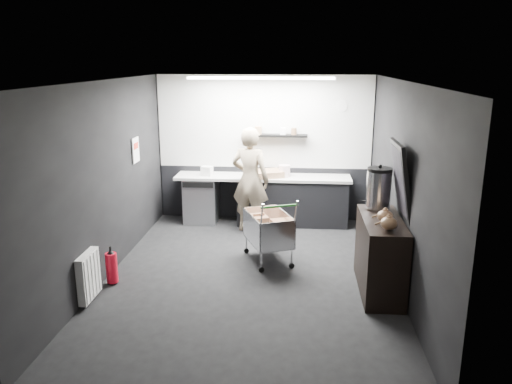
{
  "coord_description": "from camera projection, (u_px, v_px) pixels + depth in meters",
  "views": [
    {
      "loc": [
        0.64,
        -6.44,
        2.97
      ],
      "look_at": [
        0.05,
        0.4,
        1.14
      ],
      "focal_mm": 35.0,
      "sensor_mm": 36.0,
      "label": 1
    }
  ],
  "objects": [
    {
      "name": "floor",
      "position": [
        250.0,
        277.0,
        7.02
      ],
      "size": [
        5.5,
        5.5,
        0.0
      ],
      "primitive_type": "plane",
      "color": "black",
      "rests_on": "ground"
    },
    {
      "name": "ceiling",
      "position": [
        249.0,
        81.0,
        6.32
      ],
      "size": [
        5.5,
        5.5,
        0.0
      ],
      "primitive_type": "plane",
      "rotation": [
        3.14,
        0.0,
        0.0
      ],
      "color": "silver",
      "rests_on": "wall_back"
    },
    {
      "name": "wall_back",
      "position": [
        264.0,
        149.0,
        9.32
      ],
      "size": [
        5.5,
        0.0,
        5.5
      ],
      "primitive_type": "plane",
      "rotation": [
        1.57,
        0.0,
        0.0
      ],
      "color": "black",
      "rests_on": "floor"
    },
    {
      "name": "wall_front",
      "position": [
        216.0,
        267.0,
        4.03
      ],
      "size": [
        5.5,
        0.0,
        5.5
      ],
      "primitive_type": "plane",
      "rotation": [
        -1.57,
        0.0,
        0.0
      ],
      "color": "black",
      "rests_on": "floor"
    },
    {
      "name": "wall_left",
      "position": [
        105.0,
        181.0,
        6.84
      ],
      "size": [
        0.0,
        5.5,
        5.5
      ],
      "primitive_type": "plane",
      "rotation": [
        1.57,
        0.0,
        1.57
      ],
      "color": "black",
      "rests_on": "floor"
    },
    {
      "name": "wall_right",
      "position": [
        402.0,
        187.0,
        6.51
      ],
      "size": [
        0.0,
        5.5,
        5.5
      ],
      "primitive_type": "plane",
      "rotation": [
        1.57,
        0.0,
        -1.57
      ],
      "color": "black",
      "rests_on": "floor"
    },
    {
      "name": "kitchen_wall_panel",
      "position": [
        264.0,
        122.0,
        9.17
      ],
      "size": [
        3.95,
        0.02,
        1.7
      ],
      "primitive_type": "cube",
      "color": "silver",
      "rests_on": "wall_back"
    },
    {
      "name": "dado_panel",
      "position": [
        264.0,
        193.0,
        9.52
      ],
      "size": [
        3.95,
        0.02,
        1.0
      ],
      "primitive_type": "cube",
      "color": "black",
      "rests_on": "wall_back"
    },
    {
      "name": "floating_shelf",
      "position": [
        275.0,
        135.0,
        9.11
      ],
      "size": [
        1.2,
        0.22,
        0.04
      ],
      "primitive_type": "cube",
      "color": "black",
      "rests_on": "wall_back"
    },
    {
      "name": "wall_clock",
      "position": [
        342.0,
        106.0,
        8.97
      ],
      "size": [
        0.2,
        0.03,
        0.2
      ],
      "primitive_type": "cylinder",
      "rotation": [
        1.57,
        0.0,
        0.0
      ],
      "color": "white",
      "rests_on": "wall_back"
    },
    {
      "name": "poster",
      "position": [
        136.0,
        150.0,
        8.04
      ],
      "size": [
        0.02,
        0.3,
        0.4
      ],
      "primitive_type": "cube",
      "color": "white",
      "rests_on": "wall_left"
    },
    {
      "name": "poster_red_band",
      "position": [
        136.0,
        146.0,
        8.02
      ],
      "size": [
        0.02,
        0.22,
        0.1
      ],
      "primitive_type": "cube",
      "color": "red",
      "rests_on": "poster"
    },
    {
      "name": "radiator",
      "position": [
        89.0,
        276.0,
        6.23
      ],
      "size": [
        0.1,
        0.5,
        0.6
      ],
      "primitive_type": "cube",
      "color": "white",
      "rests_on": "wall_left"
    },
    {
      "name": "ceiling_strip",
      "position": [
        261.0,
        78.0,
        8.11
      ],
      "size": [
        2.4,
        0.2,
        0.04
      ],
      "primitive_type": "cube",
      "color": "white",
      "rests_on": "ceiling"
    },
    {
      "name": "prep_counter",
      "position": [
        270.0,
        199.0,
        9.22
      ],
      "size": [
        3.2,
        0.61,
        0.9
      ],
      "color": "black",
      "rests_on": "floor"
    },
    {
      "name": "person",
      "position": [
        250.0,
        180.0,
        8.69
      ],
      "size": [
        0.77,
        0.61,
        1.86
      ],
      "primitive_type": "imported",
      "rotation": [
        0.0,
        0.0,
        2.86
      ],
      "color": "beige",
      "rests_on": "floor"
    },
    {
      "name": "shopping_cart",
      "position": [
        268.0,
        230.0,
        7.48
      ],
      "size": [
        0.87,
        1.12,
        1.01
      ],
      "color": "silver",
      "rests_on": "floor"
    },
    {
      "name": "sideboard",
      "position": [
        381.0,
        245.0,
        6.5
      ],
      "size": [
        0.57,
        1.32,
        1.98
      ],
      "color": "black",
      "rests_on": "floor"
    },
    {
      "name": "fire_extinguisher",
      "position": [
        112.0,
        267.0,
        6.75
      ],
      "size": [
        0.16,
        0.16,
        0.51
      ],
      "color": "red",
      "rests_on": "floor"
    },
    {
      "name": "cardboard_box",
      "position": [
        266.0,
        174.0,
        9.05
      ],
      "size": [
        0.68,
        0.6,
        0.11
      ],
      "primitive_type": "cube",
      "rotation": [
        0.0,
        0.0,
        0.38
      ],
      "color": "#9A7452",
      "rests_on": "prep_counter"
    },
    {
      "name": "pink_tub",
      "position": [
        284.0,
        171.0,
        9.06
      ],
      "size": [
        0.21,
        0.21,
        0.21
      ],
      "primitive_type": "cylinder",
      "color": "#F6D5D6",
      "rests_on": "prep_counter"
    },
    {
      "name": "white_container",
      "position": [
        207.0,
        171.0,
        9.13
      ],
      "size": [
        0.22,
        0.19,
        0.17
      ],
      "primitive_type": "cube",
      "rotation": [
        0.0,
        0.0,
        -0.24
      ],
      "color": "white",
      "rests_on": "prep_counter"
    }
  ]
}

